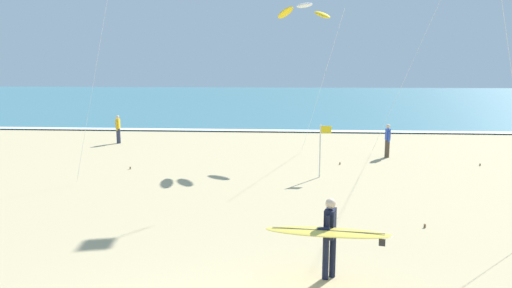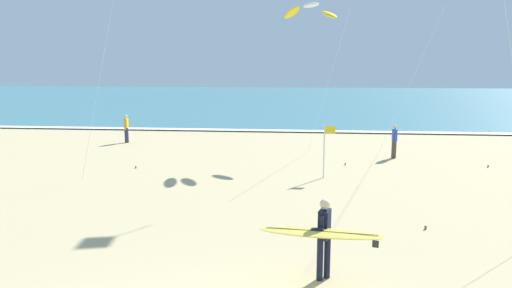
# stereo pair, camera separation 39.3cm
# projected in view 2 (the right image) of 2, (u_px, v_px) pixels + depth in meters

# --- Properties ---
(ocean_water) EXTENTS (160.00, 60.00, 0.08)m
(ocean_water) POSITION_uv_depth(u_px,v_px,m) (289.00, 99.00, 59.72)
(ocean_water) COLOR teal
(ocean_water) RESTS_ON ground
(shoreline_foam) EXTENTS (160.00, 0.92, 0.01)m
(shoreline_foam) POSITION_uv_depth(u_px,v_px,m) (276.00, 130.00, 30.58)
(shoreline_foam) COLOR white
(shoreline_foam) RESTS_ON ocean_water
(surfer_lead) EXTENTS (2.59, 1.25, 1.71)m
(surfer_lead) POSITION_uv_depth(u_px,v_px,m) (322.00, 233.00, 9.19)
(surfer_lead) COLOR black
(surfer_lead) RESTS_ON ground
(kite_arc_ivory_far) EXTENTS (3.05, 4.06, 7.28)m
(kite_arc_ivory_far) POSITION_uv_depth(u_px,v_px,m) (311.00, 11.00, 22.15)
(kite_arc_ivory_far) COLOR yellow
(kite_arc_ivory_far) RESTS_ON ground
(bystander_yellow_top) EXTENTS (0.22, 0.50, 1.59)m
(bystander_yellow_top) POSITION_uv_depth(u_px,v_px,m) (126.00, 128.00, 26.16)
(bystander_yellow_top) COLOR #2D334C
(bystander_yellow_top) RESTS_ON ground
(bystander_blue_top) EXTENTS (0.22, 0.50, 1.59)m
(bystander_blue_top) POSITION_uv_depth(u_px,v_px,m) (394.00, 141.00, 21.78)
(bystander_blue_top) COLOR #4C3D2D
(bystander_blue_top) RESTS_ON ground
(lifeguard_flag) EXTENTS (0.45, 0.05, 2.10)m
(lifeguard_flag) POSITION_uv_depth(u_px,v_px,m) (326.00, 146.00, 17.88)
(lifeguard_flag) COLOR silver
(lifeguard_flag) RESTS_ON ground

